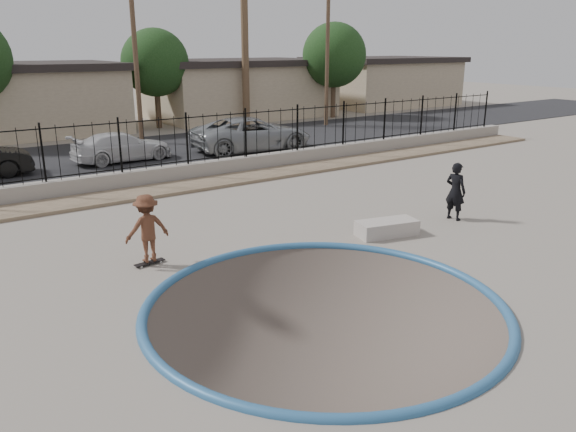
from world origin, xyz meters
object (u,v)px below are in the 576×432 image
(concrete_ledge, at_px, (387,228))
(skateboard, at_px, (150,262))
(videographer, at_px, (455,191))
(car_c, at_px, (122,147))
(skater, at_px, (147,232))
(car_d, at_px, (252,134))

(concrete_ledge, bearing_deg, skateboard, 164.94)
(videographer, bearing_deg, car_c, 10.98)
(skater, xyz_separation_m, concrete_ledge, (5.93, -1.60, -0.58))
(videographer, xyz_separation_m, car_d, (0.91, 12.63, -0.00))
(videographer, height_order, concrete_ledge, videographer)
(skater, relative_size, car_c, 0.37)
(videographer, height_order, car_d, videographer)
(skater, xyz_separation_m, videographer, (8.53, -1.67, 0.06))
(skateboard, height_order, concrete_ledge, concrete_ledge)
(car_c, bearing_deg, car_d, -103.28)
(skateboard, distance_m, concrete_ledge, 6.15)
(car_d, bearing_deg, skateboard, 144.16)
(car_d, bearing_deg, concrete_ledge, 169.30)
(skater, height_order, skateboard, skater)
(car_d, bearing_deg, skater, 144.16)
(videographer, relative_size, car_c, 0.39)
(skateboard, relative_size, car_d, 0.13)
(skateboard, distance_m, car_d, 14.48)
(videographer, xyz_separation_m, concrete_ledge, (-2.59, 0.07, -0.63))
(skater, xyz_separation_m, car_c, (3.56, 12.00, -0.13))
(skater, distance_m, car_c, 12.52)
(skateboard, bearing_deg, videographer, -17.54)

